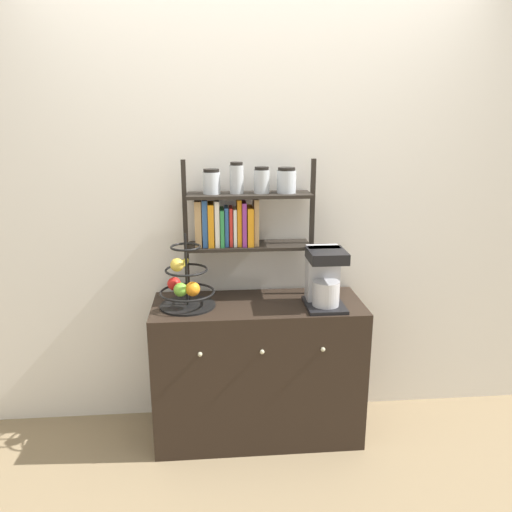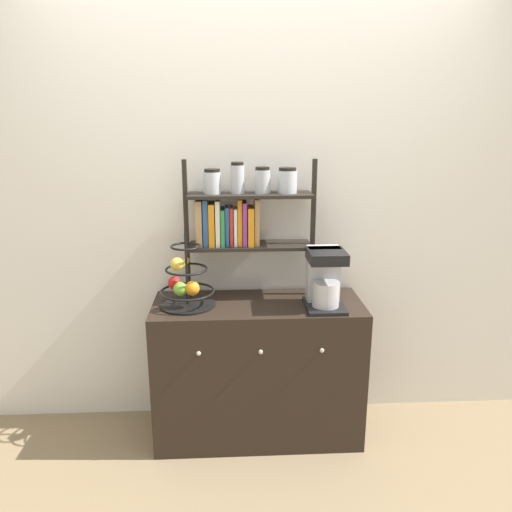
{
  "view_description": "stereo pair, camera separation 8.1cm",
  "coord_description": "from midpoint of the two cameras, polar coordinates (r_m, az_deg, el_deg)",
  "views": [
    {
      "loc": [
        -0.23,
        -2.29,
        1.75
      ],
      "look_at": [
        -0.01,
        0.23,
        1.06
      ],
      "focal_mm": 35.0,
      "sensor_mm": 36.0,
      "label": 1
    },
    {
      "loc": [
        -0.15,
        -2.3,
        1.75
      ],
      "look_at": [
        -0.01,
        0.23,
        1.06
      ],
      "focal_mm": 35.0,
      "sensor_mm": 36.0,
      "label": 2
    }
  ],
  "objects": [
    {
      "name": "coffee_maker",
      "position": [
        2.65,
        6.95,
        -2.4
      ],
      "size": [
        0.2,
        0.26,
        0.31
      ],
      "color": "black",
      "rests_on": "sideboard"
    },
    {
      "name": "shelf_hutch",
      "position": [
        2.7,
        -2.87,
        4.84
      ],
      "size": [
        0.71,
        0.2,
        0.76
      ],
      "color": "black",
      "rests_on": "sideboard"
    },
    {
      "name": "ground_plane",
      "position": [
        2.89,
        -0.22,
        -21.9
      ],
      "size": [
        12.0,
        12.0,
        0.0
      ],
      "primitive_type": "plane",
      "color": "#847051"
    },
    {
      "name": "wall_back",
      "position": [
        2.83,
        -1.09,
        6.21
      ],
      "size": [
        7.0,
        0.05,
        2.6
      ],
      "primitive_type": "cube",
      "color": "silver",
      "rests_on": "ground_plane"
    },
    {
      "name": "fruit_stand",
      "position": [
        2.64,
        -8.98,
        -3.2
      ],
      "size": [
        0.29,
        0.29,
        0.39
      ],
      "color": "black",
      "rests_on": "sideboard"
    },
    {
      "name": "sideboard",
      "position": [
        2.87,
        -0.61,
        -12.84
      ],
      "size": [
        1.13,
        0.47,
        0.79
      ],
      "color": "black",
      "rests_on": "ground_plane"
    }
  ]
}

